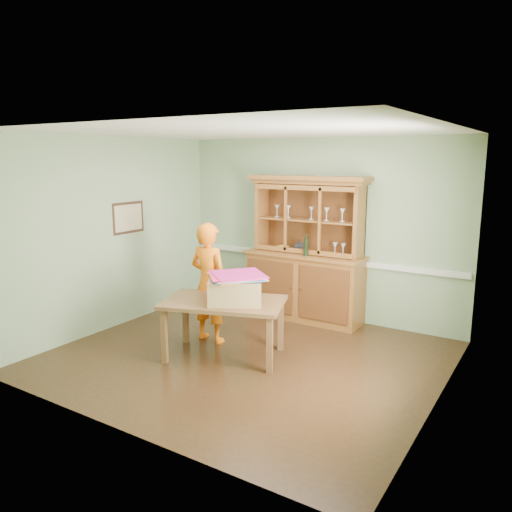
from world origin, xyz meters
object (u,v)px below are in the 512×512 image
Objects in this scene: china_hutch at (305,270)px; dining_table at (224,307)px; cardboard_box at (235,291)px; person at (209,283)px.

china_hutch is 1.32× the size of dining_table.
dining_table is 0.28m from cardboard_box.
china_hutch is at bearing 90.00° from cardboard_box.
person is (-0.49, 0.35, 0.17)m from dining_table.
china_hutch is 1.35× the size of person.
china_hutch reaches higher than person.
china_hutch is 1.87m from cardboard_box.
person is (-0.65, -1.52, 0.04)m from china_hutch.
china_hutch is 1.88m from dining_table.
cardboard_box is 0.39× the size of person.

